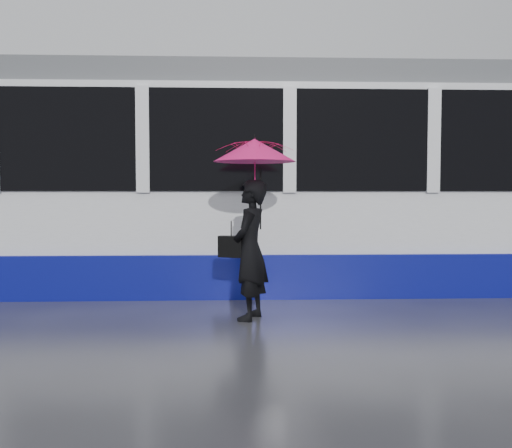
{
  "coord_description": "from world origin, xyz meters",
  "views": [
    {
      "loc": [
        -0.83,
        -6.55,
        1.46
      ],
      "look_at": [
        -0.54,
        0.26,
        1.1
      ],
      "focal_mm": 40.0,
      "sensor_mm": 36.0,
      "label": 1
    }
  ],
  "objects": [
    {
      "name": "handbag",
      "position": [
        -0.84,
        0.05,
        0.85
      ],
      "size": [
        0.31,
        0.21,
        0.43
      ],
      "rotation": [
        0.0,
        0.0,
        -0.33
      ],
      "color": "black",
      "rests_on": "ground"
    },
    {
      "name": "ground",
      "position": [
        0.0,
        0.0,
        0.0
      ],
      "size": [
        90.0,
        90.0,
        0.0
      ],
      "primitive_type": "plane",
      "color": "#2A2A2F",
      "rests_on": "ground"
    },
    {
      "name": "umbrella",
      "position": [
        -0.57,
        0.03,
        1.78
      ],
      "size": [
        1.21,
        1.21,
        1.1
      ],
      "rotation": [
        0.0,
        0.0,
        -0.33
      ],
      "color": "#DE128A",
      "rests_on": "ground"
    },
    {
      "name": "tram",
      "position": [
        0.46,
        2.5,
        1.64
      ],
      "size": [
        26.0,
        2.56,
        3.35
      ],
      "color": "white",
      "rests_on": "ground"
    },
    {
      "name": "woman",
      "position": [
        -0.62,
        0.03,
        0.81
      ],
      "size": [
        0.56,
        0.69,
        1.62
      ],
      "primitive_type": "imported",
      "rotation": [
        0.0,
        0.0,
        -1.9
      ],
      "color": "black",
      "rests_on": "ground"
    },
    {
      "name": "rails",
      "position": [
        0.0,
        2.5,
        0.01
      ],
      "size": [
        34.0,
        1.51,
        0.02
      ],
      "color": "#3F3D38",
      "rests_on": "ground"
    }
  ]
}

